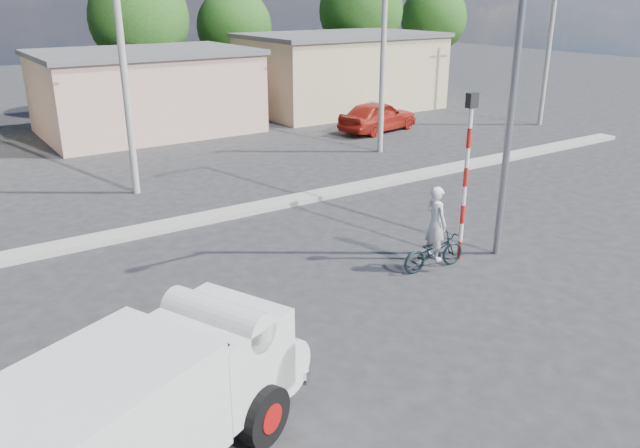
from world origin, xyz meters
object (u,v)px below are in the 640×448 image
cyclist (435,234)px  bicycle (434,252)px  traffic_pole (467,164)px  truck (150,403)px  car_red (378,116)px  streetlight (511,66)px  car_cream (383,114)px

cyclist → bicycle: bearing=0.0°
bicycle → traffic_pole: 2.36m
truck → car_red: size_ratio=1.24×
truck → traffic_pole: (9.42, 3.16, 1.37)m
truck → cyclist: bearing=-4.0°
traffic_pole → streetlight: (0.94, -0.30, 2.37)m
bicycle → car_red: size_ratio=0.40×
car_cream → bicycle: bearing=125.1°
cyclist → car_red: 16.97m
truck → bicycle: bearing=-4.0°
truck → traffic_pole: bearing=-5.5°
bicycle → cyclist: size_ratio=0.96×
truck → car_cream: truck is taller
truck → traffic_pole: size_ratio=1.30×
streetlight → truck: bearing=-164.6°
car_red → traffic_pole: traffic_pole is taller
truck → cyclist: size_ratio=2.99×
car_cream → cyclist: bearing=125.1°
bicycle → truck: bearing=115.7°
cyclist → car_red: (9.49, 14.07, -0.17)m
car_red → traffic_pole: bearing=137.9°
truck → car_cream: 26.33m
traffic_pole → car_cream: bearing=57.3°
bicycle → streetlight: size_ratio=0.20×
car_cream → streetlight: 18.12m
car_cream → car_red: (-1.16, -1.02, 0.15)m
cyclist → streetlight: size_ratio=0.21×
bicycle → cyclist: cyclist is taller
traffic_pole → car_red: bearing=58.8°
cyclist → car_cream: cyclist is taller
car_red → streetlight: 16.68m
cyclist → streetlight: streetlight is taller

